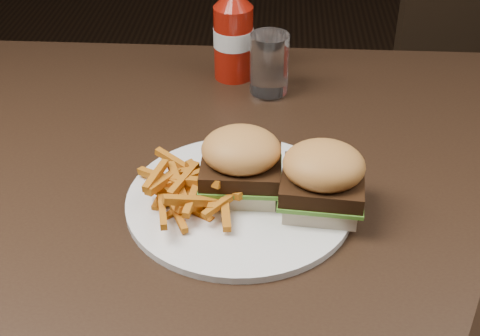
# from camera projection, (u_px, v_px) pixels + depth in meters

# --- Properties ---
(dining_table) EXTENTS (1.20, 0.80, 0.04)m
(dining_table) POSITION_uv_depth(u_px,v_px,m) (244.00, 179.00, 0.94)
(dining_table) COLOR black
(dining_table) RESTS_ON ground
(chair_far) EXTENTS (0.47, 0.47, 0.04)m
(chair_far) POSITION_uv_depth(u_px,v_px,m) (419.00, 100.00, 1.75)
(chair_far) COLOR black
(chair_far) RESTS_ON ground
(plate) EXTENTS (0.29, 0.29, 0.01)m
(plate) POSITION_uv_depth(u_px,v_px,m) (240.00, 201.00, 0.86)
(plate) COLOR white
(plate) RESTS_ON dining_table
(sandwich_half_a) EXTENTS (0.09, 0.08, 0.02)m
(sandwich_half_a) POSITION_uv_depth(u_px,v_px,m) (241.00, 184.00, 0.87)
(sandwich_half_a) COLOR #C7B397
(sandwich_half_a) RESTS_ON plate
(sandwich_half_b) EXTENTS (0.10, 0.09, 0.02)m
(sandwich_half_b) POSITION_uv_depth(u_px,v_px,m) (321.00, 200.00, 0.84)
(sandwich_half_b) COLOR beige
(sandwich_half_b) RESTS_ON plate
(fries_pile) EXTENTS (0.15, 0.15, 0.05)m
(fries_pile) POSITION_uv_depth(u_px,v_px,m) (189.00, 186.00, 0.84)
(fries_pile) COLOR #B47104
(fries_pile) RESTS_ON plate
(ketchup_bottle) EXTENTS (0.07, 0.07, 0.13)m
(ketchup_bottle) POSITION_uv_depth(u_px,v_px,m) (233.00, 44.00, 1.13)
(ketchup_bottle) COLOR maroon
(ketchup_bottle) RESTS_ON dining_table
(tumbler) EXTENTS (0.08, 0.08, 0.10)m
(tumbler) POSITION_uv_depth(u_px,v_px,m) (269.00, 63.00, 1.08)
(tumbler) COLOR white
(tumbler) RESTS_ON dining_table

